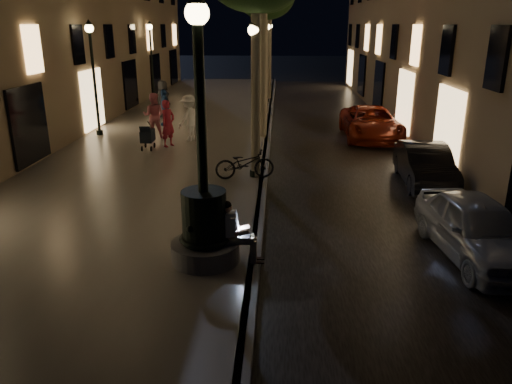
# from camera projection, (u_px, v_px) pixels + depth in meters

# --- Properties ---
(ground) EXTENTS (120.00, 120.00, 0.00)m
(ground) POSITION_uv_depth(u_px,v_px,m) (268.00, 136.00, 22.61)
(ground) COLOR black
(ground) RESTS_ON ground
(cobble_lane) EXTENTS (6.00, 45.00, 0.02)m
(cobble_lane) POSITION_uv_depth(u_px,v_px,m) (335.00, 136.00, 22.47)
(cobble_lane) COLOR black
(cobble_lane) RESTS_ON ground
(promenade) EXTENTS (8.00, 45.00, 0.20)m
(promenade) POSITION_uv_depth(u_px,v_px,m) (181.00, 133.00, 22.75)
(promenade) COLOR slate
(promenade) RESTS_ON ground
(curb_strip) EXTENTS (0.25, 45.00, 0.20)m
(curb_strip) POSITION_uv_depth(u_px,v_px,m) (268.00, 134.00, 22.58)
(curb_strip) COLOR #59595B
(curb_strip) RESTS_ON ground
(fountain_lamppost) EXTENTS (1.40, 1.40, 5.21)m
(fountain_lamppost) POSITION_uv_depth(u_px,v_px,m) (204.00, 214.00, 9.96)
(fountain_lamppost) COLOR #59595B
(fountain_lamppost) RESTS_ON promenade
(seated_man_laptop) EXTENTS (0.93, 0.31, 1.30)m
(seated_man_laptop) POSITION_uv_depth(u_px,v_px,m) (235.00, 229.00, 10.04)
(seated_man_laptop) COLOR gray
(seated_man_laptop) RESTS_ON promenade
(lamp_curb_a) EXTENTS (0.36, 0.36, 4.81)m
(lamp_curb_a) POSITION_uv_depth(u_px,v_px,m) (254.00, 80.00, 14.96)
(lamp_curb_a) COLOR black
(lamp_curb_a) RESTS_ON promenade
(lamp_curb_b) EXTENTS (0.36, 0.36, 4.81)m
(lamp_curb_b) POSITION_uv_depth(u_px,v_px,m) (263.00, 61.00, 22.53)
(lamp_curb_b) COLOR black
(lamp_curb_b) RESTS_ON promenade
(lamp_curb_c) EXTENTS (0.36, 0.36, 4.81)m
(lamp_curb_c) POSITION_uv_depth(u_px,v_px,m) (267.00, 52.00, 30.10)
(lamp_curb_c) COLOR black
(lamp_curb_c) RESTS_ON promenade
(lamp_curb_d) EXTENTS (0.36, 0.36, 4.81)m
(lamp_curb_d) POSITION_uv_depth(u_px,v_px,m) (270.00, 46.00, 37.68)
(lamp_curb_d) COLOR black
(lamp_curb_d) RESTS_ON promenade
(lamp_left_b) EXTENTS (0.36, 0.36, 4.81)m
(lamp_left_b) POSITION_uv_depth(u_px,v_px,m) (93.00, 64.00, 20.95)
(lamp_left_b) COLOR black
(lamp_left_b) RESTS_ON promenade
(lamp_left_c) EXTENTS (0.36, 0.36, 4.81)m
(lamp_left_c) POSITION_uv_depth(u_px,v_px,m) (151.00, 51.00, 30.42)
(lamp_left_c) COLOR black
(lamp_left_c) RESTS_ON promenade
(stroller) EXTENTS (0.46, 1.05, 1.07)m
(stroller) POSITION_uv_depth(u_px,v_px,m) (148.00, 136.00, 19.15)
(stroller) COLOR black
(stroller) RESTS_ON promenade
(car_front) EXTENTS (1.98, 4.07, 1.34)m
(car_front) POSITION_uv_depth(u_px,v_px,m) (477.00, 228.00, 10.66)
(car_front) COLOR #B9BDC1
(car_front) RESTS_ON ground
(car_second) EXTENTS (1.53, 3.93, 1.27)m
(car_second) POSITION_uv_depth(u_px,v_px,m) (425.00, 165.00, 15.57)
(car_second) COLOR black
(car_second) RESTS_ON ground
(car_third) EXTENTS (2.34, 5.02, 1.39)m
(car_third) POSITION_uv_depth(u_px,v_px,m) (371.00, 123.00, 21.87)
(car_third) COLOR maroon
(car_third) RESTS_ON ground
(pedestrian_red) EXTENTS (0.72, 0.80, 1.82)m
(pedestrian_red) POSITION_uv_depth(u_px,v_px,m) (168.00, 124.00, 19.55)
(pedestrian_red) COLOR #B02335
(pedestrian_red) RESTS_ON promenade
(pedestrian_pink) EXTENTS (0.93, 0.72, 1.89)m
(pedestrian_pink) POSITION_uv_depth(u_px,v_px,m) (154.00, 115.00, 21.09)
(pedestrian_pink) COLOR #CC6C7B
(pedestrian_pink) RESTS_ON promenade
(pedestrian_white) EXTENTS (1.22, 1.41, 1.89)m
(pedestrian_white) POSITION_uv_depth(u_px,v_px,m) (189.00, 118.00, 20.50)
(pedestrian_white) COLOR white
(pedestrian_white) RESTS_ON promenade
(pedestrian_blue) EXTENTS (0.61, 1.06, 1.70)m
(pedestrian_blue) POSITION_uv_depth(u_px,v_px,m) (164.00, 107.00, 23.73)
(pedestrian_blue) COLOR navy
(pedestrian_blue) RESTS_ON promenade
(pedestrian_dark) EXTENTS (0.87, 1.07, 1.88)m
(pedestrian_dark) POSITION_uv_depth(u_px,v_px,m) (163.00, 99.00, 25.81)
(pedestrian_dark) COLOR #303135
(pedestrian_dark) RESTS_ON promenade
(bicycle) EXTENTS (1.95, 1.02, 0.97)m
(bicycle) POSITION_uv_depth(u_px,v_px,m) (245.00, 163.00, 15.57)
(bicycle) COLOR black
(bicycle) RESTS_ON promenade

